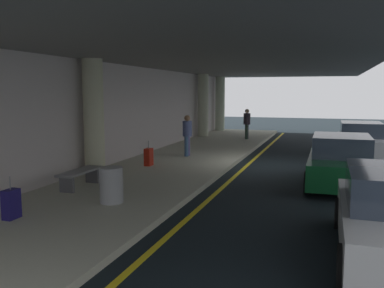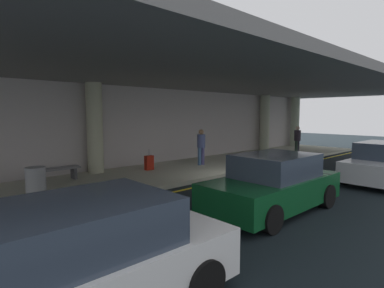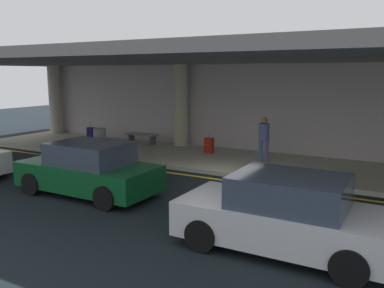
% 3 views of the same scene
% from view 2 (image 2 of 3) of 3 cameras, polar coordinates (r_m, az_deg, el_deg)
% --- Properties ---
extents(ground_plane, '(60.00, 60.00, 0.00)m').
position_cam_2_polar(ground_plane, '(12.07, 10.69, -6.66)').
color(ground_plane, black).
extents(sidewalk, '(26.00, 4.20, 0.15)m').
position_cam_2_polar(sidewalk, '(14.09, 0.51, -4.48)').
color(sidewalk, '#B4B39E').
rests_on(sidewalk, ground).
extents(lane_stripe_yellow, '(26.00, 0.14, 0.01)m').
position_cam_2_polar(lane_stripe_yellow, '(12.41, 8.54, -6.26)').
color(lane_stripe_yellow, yellow).
rests_on(lane_stripe_yellow, ground).
extents(support_column_left_mid, '(0.64, 0.64, 3.65)m').
position_cam_2_polar(support_column_left_mid, '(13.02, -17.70, 2.84)').
color(support_column_left_mid, '#B9B898').
rests_on(support_column_left_mid, sidewalk).
extents(support_column_center, '(0.64, 0.64, 3.65)m').
position_cam_2_polar(support_column_center, '(21.10, 13.40, 3.91)').
color(support_column_center, '#B2B79C').
rests_on(support_column_center, sidewalk).
extents(support_column_right_mid, '(0.64, 0.64, 3.65)m').
position_cam_2_polar(support_column_right_mid, '(24.51, 18.66, 3.98)').
color(support_column_right_mid, '#ACB99D').
rests_on(support_column_right_mid, sidewalk).
extents(ceiling_overhang, '(28.00, 13.20, 0.30)m').
position_cam_2_polar(ceiling_overhang, '(13.58, 2.00, 11.55)').
color(ceiling_overhang, slate).
rests_on(ceiling_overhang, support_column_far_left).
extents(terminal_back_wall, '(26.00, 0.30, 3.80)m').
position_cam_2_polar(terminal_back_wall, '(15.60, -5.15, 3.22)').
color(terminal_back_wall, '#BCB2B0').
rests_on(terminal_back_wall, ground).
extents(car_white, '(4.10, 1.92, 1.50)m').
position_cam_2_polar(car_white, '(4.26, -20.44, -20.22)').
color(car_white, silver).
rests_on(car_white, ground).
extents(car_silver, '(4.10, 1.92, 1.50)m').
position_cam_2_polar(car_silver, '(13.38, 32.22, -3.12)').
color(car_silver, '#B9BCC2').
rests_on(car_silver, ground).
extents(car_dark_green, '(4.10, 1.92, 1.50)m').
position_cam_2_polar(car_dark_green, '(8.34, 14.92, -7.26)').
color(car_dark_green, '#0D431F').
rests_on(car_dark_green, ground).
extents(traveler_with_luggage, '(0.38, 0.38, 1.68)m').
position_cam_2_polar(traveler_with_luggage, '(19.15, 19.08, 1.01)').
color(traveler_with_luggage, '#1E2F24').
rests_on(traveler_with_luggage, sidewalk).
extents(person_waiting_for_ride, '(0.38, 0.38, 1.68)m').
position_cam_2_polar(person_waiting_for_ride, '(14.35, 1.73, -0.11)').
color(person_waiting_for_ride, '#3B5C85').
rests_on(person_waiting_for_ride, sidewalk).
extents(suitcase_upright_secondary, '(0.36, 0.22, 0.90)m').
position_cam_2_polar(suitcase_upright_secondary, '(13.27, -8.02, -3.48)').
color(suitcase_upright_secondary, '#A01C0E').
rests_on(suitcase_upright_secondary, sidewalk).
extents(bench_metal, '(1.60, 0.50, 0.48)m').
position_cam_2_polar(bench_metal, '(11.96, -24.00, -4.71)').
color(bench_metal, slate).
rests_on(bench_metal, sidewalk).
extents(trash_bin_steel, '(0.56, 0.56, 0.85)m').
position_cam_2_polar(trash_bin_steel, '(10.12, -27.15, -6.23)').
color(trash_bin_steel, gray).
rests_on(trash_bin_steel, sidewalk).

